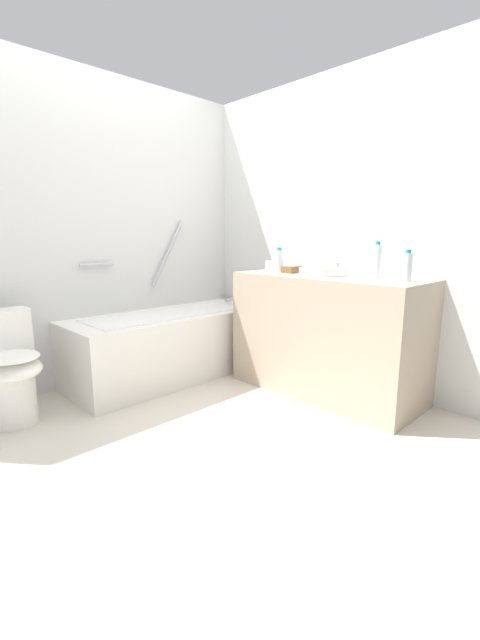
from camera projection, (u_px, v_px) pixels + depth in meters
name	position (u px, v px, depth m)	size (l,w,h in m)	color
ground_plane	(187.00, 430.00, 2.44)	(3.79, 3.79, 0.00)	beige
wall_back_tiled	(84.00, 233.00, 3.08)	(3.19, 0.10, 2.32)	silver
wall_right_mirror	(332.00, 233.00, 3.20)	(0.10, 2.79, 2.32)	silver
bathtub	(172.00, 342.00, 3.34)	(1.65, 0.65, 1.26)	silver
toilet	(8.00, 370.00, 2.49)	(0.38, 0.51, 0.70)	white
vanity_counter	(326.00, 335.00, 2.96)	(0.58, 1.36, 0.86)	tan
sink_basin	(322.00, 271.00, 2.90)	(0.33, 0.33, 0.05)	white
sink_faucet	(337.00, 268.00, 3.03)	(0.13, 0.15, 0.09)	#B9B9BF
water_bottle_0	(377.00, 261.00, 2.65)	(0.06, 0.06, 0.24)	silver
water_bottle_1	(407.00, 267.00, 2.47)	(0.06, 0.06, 0.19)	silver
water_bottle_2	(279.00, 261.00, 3.17)	(0.07, 0.07, 0.19)	silver
drinking_glass_0	(361.00, 271.00, 2.77)	(0.07, 0.07, 0.08)	white
drinking_glass_1	(269.00, 266.00, 3.29)	(0.06, 0.06, 0.08)	white
amenity_basket	(292.00, 270.00, 3.08)	(0.14, 0.10, 0.05)	brown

